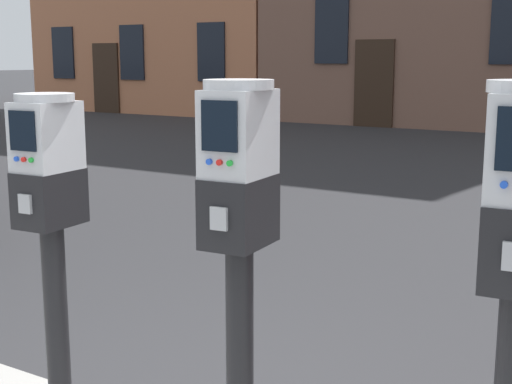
{
  "coord_description": "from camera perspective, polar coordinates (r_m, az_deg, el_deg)",
  "views": [
    {
      "loc": [
        1.58,
        -2.02,
        1.66
      ],
      "look_at": [
        0.38,
        -0.08,
        1.24
      ],
      "focal_mm": 50.41,
      "sensor_mm": 36.0,
      "label": 1
    }
  ],
  "objects": [
    {
      "name": "parking_meter_twin_adjacent",
      "position": [
        2.25,
        -1.35,
        -2.67
      ],
      "size": [
        0.23,
        0.26,
        1.46
      ],
      "rotation": [
        0.0,
        0.0,
        -1.49
      ],
      "color": "black",
      "rests_on": "sidewalk_slab"
    },
    {
      "name": "parking_meter_near_kerb",
      "position": [
        2.81,
        -16.0,
        -1.34
      ],
      "size": [
        0.23,
        0.26,
        1.39
      ],
      "rotation": [
        0.0,
        0.0,
        -1.49
      ],
      "color": "black",
      "rests_on": "sidewalk_slab"
    }
  ]
}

